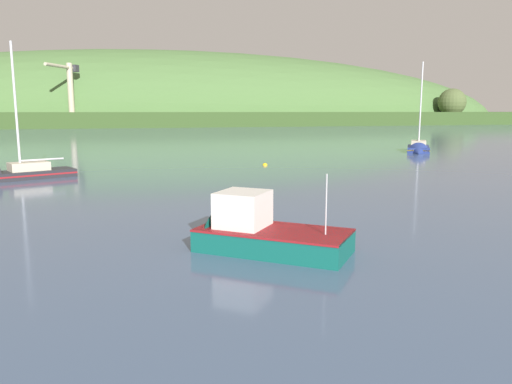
% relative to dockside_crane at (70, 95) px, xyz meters
% --- Properties ---
extents(far_shoreline_hill, '(433.32, 112.63, 65.77)m').
position_rel_dockside_crane_xyz_m(far_shoreline_hill, '(39.68, 40.77, -11.39)').
color(far_shoreline_hill, '#314A21').
rests_on(far_shoreline_hill, ground).
extents(dockside_crane, '(9.57, 18.24, 22.68)m').
position_rel_dockside_crane_xyz_m(dockside_crane, '(0.00, 0.00, 0.00)').
color(dockside_crane, '#4C4C51').
rests_on(dockside_crane, ground).
extents(sailboat_near_mooring, '(7.07, 8.90, 13.92)m').
position_rel_dockside_crane_xyz_m(sailboat_near_mooring, '(59.57, -127.82, -11.37)').
color(sailboat_near_mooring, navy).
rests_on(sailboat_near_mooring, ground).
extents(sailboat_midwater_white, '(8.29, 5.79, 12.76)m').
position_rel_dockside_crane_xyz_m(sailboat_midwater_white, '(10.29, -144.25, -11.36)').
color(sailboat_midwater_white, '#232328').
rests_on(sailboat_midwater_white, ground).
extents(fishing_boat_moored, '(6.98, 6.28, 4.38)m').
position_rel_dockside_crane_xyz_m(fishing_boat_moored, '(24.59, -170.49, -11.10)').
color(fishing_boat_moored, '#0F564C').
rests_on(fishing_boat_moored, ground).
extents(mooring_buoy_far_upstream, '(0.52, 0.52, 0.60)m').
position_rel_dockside_crane_xyz_m(mooring_buoy_far_upstream, '(33.70, -139.09, -11.63)').
color(mooring_buoy_far_upstream, yellow).
rests_on(mooring_buoy_far_upstream, ground).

